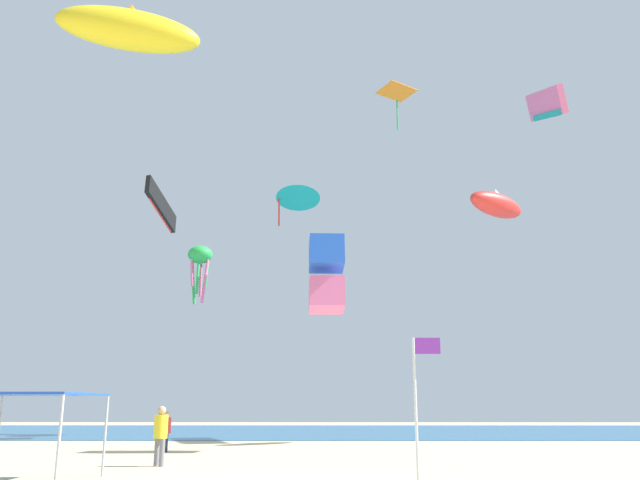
# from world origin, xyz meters

# --- Properties ---
(ocean_strip) EXTENTS (110.00, 25.27, 0.03)m
(ocean_strip) POSITION_xyz_m (0.00, 31.82, 0.01)
(ocean_strip) COLOR #28608C
(ocean_strip) RESTS_ON ground
(canopy_tent) EXTENTS (3.05, 3.29, 2.21)m
(canopy_tent) POSITION_xyz_m (-7.38, 0.05, 2.11)
(canopy_tent) COLOR #B2B2B7
(canopy_tent) RESTS_ON ground
(person_near_tent) EXTENTS (0.39, 0.44, 1.63)m
(person_near_tent) POSITION_xyz_m (-6.37, 10.85, 0.96)
(person_near_tent) COLOR #33384C
(person_near_tent) RESTS_ON ground
(person_leftmost) EXTENTS (0.44, 0.44, 1.87)m
(person_leftmost) POSITION_xyz_m (-5.10, 4.71, 1.10)
(person_leftmost) COLOR slate
(person_leftmost) RESTS_ON ground
(banner_flag) EXTENTS (0.61, 0.06, 3.33)m
(banner_flag) POSITION_xyz_m (2.21, -2.81, 2.03)
(banner_flag) COLOR silver
(banner_flag) RESTS_ON ground
(kite_inflatable_red) EXTENTS (4.18, 3.90, 1.57)m
(kite_inflatable_red) POSITION_xyz_m (9.65, 17.08, 12.54)
(kite_inflatable_red) COLOR red
(kite_parafoil_black) EXTENTS (1.14, 4.49, 2.74)m
(kite_parafoil_black) POSITION_xyz_m (-10.04, 21.78, 13.99)
(kite_parafoil_black) COLOR black
(kite_box_blue) EXTENTS (1.62, 1.79, 3.44)m
(kite_box_blue) POSITION_xyz_m (0.29, 11.35, 7.53)
(kite_box_blue) COLOR blue
(kite_octopus_green) EXTENTS (2.31, 2.31, 3.99)m
(kite_octopus_green) POSITION_xyz_m (-8.32, 26.28, 11.64)
(kite_octopus_green) COLOR green
(kite_diamond_orange) EXTENTS (2.68, 2.69, 2.83)m
(kite_diamond_orange) POSITION_xyz_m (4.93, 21.69, 21.57)
(kite_diamond_orange) COLOR orange
(kite_delta_teal) EXTENTS (3.10, 3.12, 2.90)m
(kite_delta_teal) POSITION_xyz_m (-1.61, 25.31, 15.82)
(kite_delta_teal) COLOR teal
(kite_inflatable_yellow) EXTENTS (7.29, 4.30, 2.55)m
(kite_inflatable_yellow) POSITION_xyz_m (-9.47, 11.60, 19.99)
(kite_inflatable_yellow) COLOR yellow
(kite_parafoil_pink) EXTENTS (0.85, 5.95, 3.62)m
(kite_parafoil_pink) POSITION_xyz_m (13.96, 20.03, 19.97)
(kite_parafoil_pink) COLOR pink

